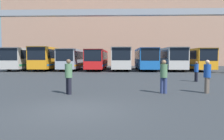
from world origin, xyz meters
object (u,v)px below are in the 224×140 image
object	(u,v)px
bus_slot_4	(121,58)
bus_slot_6	(170,58)
bus_slot_2	(73,58)
pedestrian_mid_left	(69,76)
bus_slot_0	(25,58)
bus_slot_3	(98,59)
bus_slot_7	(193,58)
pedestrian_far_center	(207,76)
bus_slot_5	(145,58)
pedestrian_near_right	(164,76)
pedestrian_mid_right	(196,71)
bus_slot_1	(50,57)

from	to	relation	value
bus_slot_4	bus_slot_6	xyz separation A→B (m)	(7.25, -1.02, -0.01)
bus_slot_2	pedestrian_mid_left	xyz separation A→B (m)	(4.45, -21.99, -0.79)
bus_slot_0	bus_slot_3	xyz separation A→B (m)	(10.88, 1.05, -0.12)
bus_slot_2	bus_slot_3	distance (m)	3.68
bus_slot_0	bus_slot_4	distance (m)	14.55
bus_slot_2	pedestrian_mid_left	bearing A→B (deg)	-78.57
bus_slot_7	pedestrian_far_center	bearing A→B (deg)	-106.59
bus_slot_5	pedestrian_near_right	size ratio (longest dim) A/B	5.66
bus_slot_5	pedestrian_mid_left	world-z (taller)	bus_slot_5
bus_slot_3	bus_slot_6	world-z (taller)	bus_slot_6
bus_slot_6	pedestrian_far_center	distance (m)	21.21
bus_slot_5	pedestrian_mid_left	xyz separation A→B (m)	(-6.43, -21.47, -0.86)
bus_slot_3	bus_slot_0	bearing A→B (deg)	-174.49
bus_slot_4	pedestrian_mid_right	distance (m)	17.48
bus_slot_0	pedestrian_near_right	world-z (taller)	bus_slot_0
bus_slot_5	pedestrian_mid_right	xyz separation A→B (m)	(2.20, -15.28, -0.98)
bus_slot_0	bus_slot_2	world-z (taller)	bus_slot_0
bus_slot_2	bus_slot_7	xyz separation A→B (m)	(18.13, 0.16, 0.03)
bus_slot_2	bus_slot_0	bearing A→B (deg)	-176.53
pedestrian_mid_right	pedestrian_near_right	size ratio (longest dim) A/B	0.90
bus_slot_5	bus_slot_4	bearing A→B (deg)	162.13
bus_slot_1	pedestrian_near_right	bearing A→B (deg)	-58.64
bus_slot_0	bus_slot_5	world-z (taller)	bus_slot_0
bus_slot_4	bus_slot_6	distance (m)	7.33
pedestrian_mid_right	pedestrian_near_right	bearing A→B (deg)	134.79
bus_slot_4	pedestrian_near_right	bearing A→B (deg)	-84.50
bus_slot_3	bus_slot_4	xyz separation A→B (m)	(3.63, 0.04, 0.15)
bus_slot_1	bus_slot_3	xyz separation A→B (m)	(7.25, 0.81, -0.19)
bus_slot_1	pedestrian_near_right	xyz separation A→B (m)	(13.02, -21.36, -0.97)
bus_slot_5	pedestrian_mid_right	distance (m)	15.46
bus_slot_5	pedestrian_mid_right	bearing A→B (deg)	-81.82
pedestrian_far_center	pedestrian_mid_right	world-z (taller)	pedestrian_far_center
bus_slot_2	bus_slot_6	xyz separation A→B (m)	(14.51, -0.38, 0.10)
bus_slot_5	bus_slot_3	bearing A→B (deg)	171.12
bus_slot_7	bus_slot_4	bearing A→B (deg)	177.45
bus_slot_1	bus_slot_6	world-z (taller)	bus_slot_1
pedestrian_far_center	bus_slot_0	bearing A→B (deg)	-98.83
bus_slot_3	pedestrian_mid_left	world-z (taller)	bus_slot_3
bus_slot_4	bus_slot_5	size ratio (longest dim) A/B	1.23
pedestrian_mid_left	bus_slot_0	bearing A→B (deg)	-14.48
bus_slot_2	bus_slot_4	bearing A→B (deg)	5.09
pedestrian_mid_right	pedestrian_mid_left	world-z (taller)	pedestrian_mid_left
bus_slot_6	pedestrian_mid_left	bearing A→B (deg)	-114.96
pedestrian_far_center	pedestrian_near_right	distance (m)	2.33
bus_slot_4	bus_slot_3	bearing A→B (deg)	-179.44
bus_slot_3	pedestrian_mid_left	xyz separation A→B (m)	(0.82, -22.60, -0.76)
bus_slot_7	pedestrian_mid_left	distance (m)	26.06
bus_slot_5	pedestrian_far_center	world-z (taller)	bus_slot_5
bus_slot_2	pedestrian_far_center	bearing A→B (deg)	-61.29
bus_slot_7	pedestrian_mid_left	xyz separation A→B (m)	(-13.69, -22.16, -0.83)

